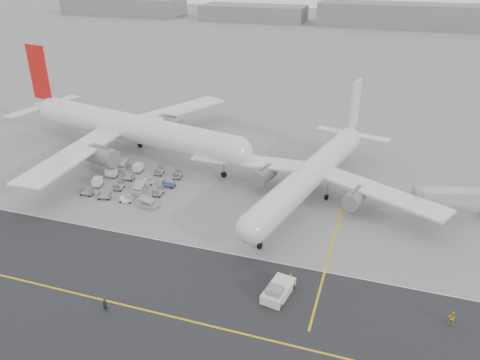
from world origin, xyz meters
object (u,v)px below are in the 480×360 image
(ground_crew_b, at_px, (452,317))
(airliner_a, at_px, (128,127))
(pushback_tug, at_px, (278,291))
(ground_crew_a, at_px, (105,305))
(airliner_b, at_px, (313,172))
(jet_bridge, at_px, (456,198))

(ground_crew_b, bearing_deg, airliner_a, -3.69)
(pushback_tug, height_order, ground_crew_a, pushback_tug)
(ground_crew_a, height_order, ground_crew_b, ground_crew_a)
(airliner_b, relative_size, ground_crew_a, 26.58)
(pushback_tug, xyz_separation_m, ground_crew_b, (22.43, 1.84, 0.02))
(jet_bridge, height_order, ground_crew_a, jet_bridge)
(pushback_tug, bearing_deg, airliner_b, 101.46)
(airliner_b, bearing_deg, ground_crew_b, -38.01)
(ground_crew_b, bearing_deg, ground_crew_a, 40.17)
(jet_bridge, relative_size, ground_crew_b, 7.94)
(jet_bridge, distance_m, ground_crew_b, 28.91)
(airliner_a, xyz_separation_m, ground_crew_a, (24.50, -48.83, -5.52))
(pushback_tug, distance_m, ground_crew_a, 23.26)
(pushback_tug, distance_m, jet_bridge, 39.30)
(ground_crew_a, bearing_deg, jet_bridge, 33.48)
(airliner_a, xyz_separation_m, pushback_tug, (45.48, -38.79, -5.56))
(pushback_tug, bearing_deg, jet_bridge, 60.81)
(airliner_a, xyz_separation_m, jet_bridge, (70.07, -8.28, -2.55))
(pushback_tug, bearing_deg, airliner_a, 149.22)
(jet_bridge, bearing_deg, airliner_a, 157.52)
(pushback_tug, relative_size, ground_crew_b, 4.22)
(ground_crew_b, bearing_deg, jet_bridge, -69.44)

